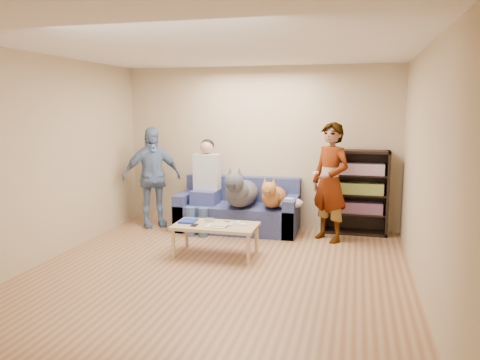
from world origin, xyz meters
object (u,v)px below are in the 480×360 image
(person_standing_left, at_px, (152,177))
(bookshelf, at_px, (355,190))
(notebook_blue, at_px, (188,221))
(sofa, at_px, (238,212))
(camera_silver, at_px, (210,220))
(person_standing_right, at_px, (330,182))
(person_seated, at_px, (205,182))
(dog_tan, at_px, (273,196))
(coffee_table, at_px, (216,228))
(dog_gray, at_px, (241,192))

(person_standing_left, xyz_separation_m, bookshelf, (3.23, 0.35, -0.14))
(notebook_blue, height_order, sofa, sofa)
(camera_silver, height_order, bookshelf, bookshelf)
(person_standing_right, relative_size, camera_silver, 15.77)
(person_standing_left, xyz_separation_m, camera_silver, (1.35, -1.13, -0.37))
(person_standing_right, xyz_separation_m, sofa, (-1.45, 0.27, -0.59))
(camera_silver, distance_m, sofa, 1.26)
(person_seated, bearing_deg, person_standing_left, 179.55)
(person_standing_left, height_order, notebook_blue, person_standing_left)
(person_standing_left, relative_size, camera_silver, 14.87)
(sofa, bearing_deg, camera_silver, -93.80)
(camera_silver, distance_m, bookshelf, 2.41)
(person_standing_right, height_order, camera_silver, person_standing_right)
(dog_tan, bearing_deg, sofa, 161.88)
(person_standing_left, xyz_separation_m, dog_tan, (2.03, -0.08, -0.21))
(coffee_table, bearing_deg, person_standing_right, 37.82)
(dog_tan, relative_size, bookshelf, 0.88)
(notebook_blue, bearing_deg, camera_silver, 14.04)
(dog_tan, distance_m, coffee_table, 1.32)
(notebook_blue, relative_size, camera_silver, 2.36)
(camera_silver, height_order, person_seated, person_seated)
(person_seated, distance_m, coffee_table, 1.42)
(sofa, xyz_separation_m, dog_gray, (0.10, -0.25, 0.38))
(dog_gray, xyz_separation_m, coffee_table, (-0.07, -1.12, -0.29))
(notebook_blue, height_order, dog_tan, dog_tan)
(notebook_blue, bearing_deg, person_seated, 97.20)
(dog_gray, distance_m, bookshelf, 1.77)
(notebook_blue, bearing_deg, person_standing_right, 29.99)
(person_standing_left, distance_m, dog_gray, 1.55)
(dog_gray, bearing_deg, camera_silver, -100.53)
(notebook_blue, distance_m, coffee_table, 0.41)
(person_standing_right, xyz_separation_m, coffee_table, (-1.41, -1.10, -0.49))
(dog_gray, xyz_separation_m, bookshelf, (1.70, 0.49, 0.02))
(person_standing_right, xyz_separation_m, camera_silver, (-1.53, -0.98, -0.42))
(camera_silver, height_order, dog_gray, dog_gray)
(coffee_table, relative_size, bookshelf, 0.85)
(person_seated, relative_size, bookshelf, 1.13)
(person_standing_left, bearing_deg, notebook_blue, -85.72)
(person_standing_right, height_order, dog_gray, person_standing_right)
(dog_tan, bearing_deg, notebook_blue, -130.49)
(person_seated, bearing_deg, person_standing_right, -4.26)
(dog_gray, height_order, coffee_table, dog_gray)
(person_standing_right, relative_size, coffee_table, 1.58)
(dog_tan, xyz_separation_m, bookshelf, (1.20, 0.43, 0.07))
(notebook_blue, height_order, dog_gray, dog_gray)
(notebook_blue, xyz_separation_m, coffee_table, (0.40, -0.05, -0.06))
(sofa, bearing_deg, person_seated, -166.15)
(sofa, relative_size, dog_tan, 1.67)
(person_seated, xyz_separation_m, dog_gray, (0.62, -0.13, -0.11))
(notebook_blue, xyz_separation_m, sofa, (0.36, 1.32, -0.15))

